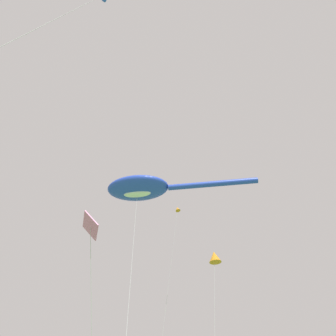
{
  "coord_description": "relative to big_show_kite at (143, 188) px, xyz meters",
  "views": [
    {
      "loc": [
        -9.97,
        -0.39,
        1.99
      ],
      "look_at": [
        -2.31,
        7.81,
        13.04
      ],
      "focal_mm": 27.33,
      "sensor_mm": 36.0,
      "label": 1
    }
  ],
  "objects": [
    {
      "name": "small_kite_streamer_purple",
      "position": [
        -7.41,
        -7.21,
        -10.79
      ],
      "size": [
        3.11,
        1.91,
        7.64
      ],
      "rotation": [
        0.0,
        0.0,
        -0.7
      ],
      "color": "pink",
      "rests_on": "ground"
    },
    {
      "name": "small_kite_box_yellow",
      "position": [
        6.25,
        -2.75,
        -5.83
      ],
      "size": [
        3.5,
        1.31,
        12.47
      ],
      "rotation": [
        0.0,
        0.0,
        -1.86
      ],
      "color": "orange",
      "rests_on": "ground"
    },
    {
      "name": "small_kite_stunt_black",
      "position": [
        6.89,
        2.21,
        1.82
      ],
      "size": [
        2.18,
        2.21,
        20.2
      ],
      "rotation": [
        0.0,
        0.0,
        0.48
      ],
      "color": "orange",
      "rests_on": "ground"
    },
    {
      "name": "big_show_kite",
      "position": [
        0.0,
        0.0,
        0.0
      ],
      "size": [
        10.56,
        12.18,
        18.58
      ],
      "rotation": [
        0.0,
        0.0,
        2.26
      ],
      "color": "blue",
      "rests_on": "ground"
    }
  ]
}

